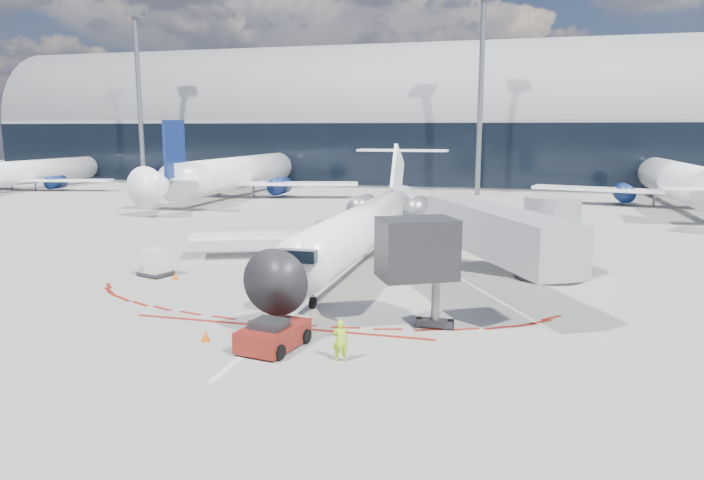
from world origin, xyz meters
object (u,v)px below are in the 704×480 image
(pushback_tug, at_px, (273,335))
(uld_container, at_px, (155,263))
(regional_jet, at_px, (365,225))
(ramp_worker, at_px, (340,340))

(pushback_tug, relative_size, uld_container, 2.35)
(regional_jet, relative_size, uld_container, 14.49)
(pushback_tug, distance_m, uld_container, 15.20)
(regional_jet, distance_m, pushback_tug, 16.78)
(regional_jet, height_order, uld_container, regional_jet)
(pushback_tug, xyz_separation_m, uld_container, (-11.48, 9.95, 0.25))
(regional_jet, distance_m, uld_container, 13.21)
(uld_container, bearing_deg, ramp_worker, -19.67)
(regional_jet, height_order, pushback_tug, regional_jet)
(pushback_tug, bearing_deg, regional_jet, 100.86)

